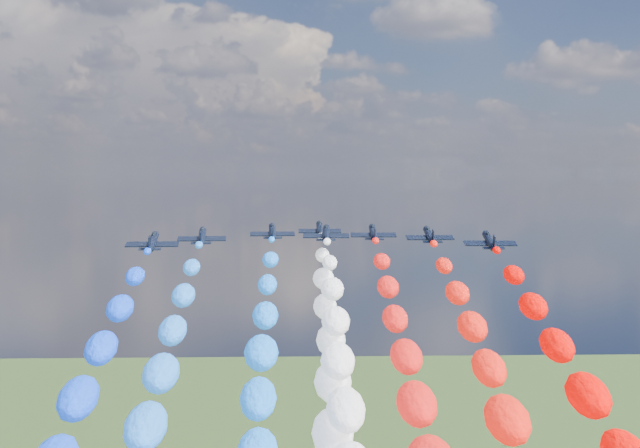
{
  "coord_description": "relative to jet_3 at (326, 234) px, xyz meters",
  "views": [
    {
      "loc": [
        -4.1,
        -132.15,
        119.13
      ],
      "look_at": [
        0.0,
        4.0,
        110.85
      ],
      "focal_mm": 46.34,
      "sensor_mm": 36.0,
      "label": 1
    }
  ],
  "objects": [
    {
      "name": "jet_0",
      "position": [
        -26.99,
        -16.42,
        0.0
      ],
      "size": [
        8.43,
        11.23,
        4.68
      ],
      "primitive_type": null,
      "rotation": [
        0.23,
        0.0,
        0.05
      ],
      "color": "black"
    },
    {
      "name": "jet_1",
      "position": [
        -20.69,
        -5.87,
        0.0
      ],
      "size": [
        8.62,
        11.37,
        4.68
      ],
      "primitive_type": null,
      "rotation": [
        0.23,
        0.0,
        0.07
      ],
      "color": "black"
    },
    {
      "name": "jet_2",
      "position": [
        -9.4,
        4.71,
        0.0
      ],
      "size": [
        8.39,
        11.21,
        4.68
      ],
      "primitive_type": null,
      "rotation": [
        0.23,
        0.0,
        0.05
      ],
      "color": "black"
    },
    {
      "name": "jet_3",
      "position": [
        0.0,
        0.0,
        0.0
      ],
      "size": [
        8.44,
        11.24,
        4.68
      ],
      "primitive_type": null,
      "rotation": [
        0.23,
        0.0,
        -0.05
      ],
      "color": "black"
    },
    {
      "name": "jet_4",
      "position": [
        -0.77,
        11.9,
        0.0
      ],
      "size": [
        7.96,
        10.9,
        4.68
      ],
      "primitive_type": null,
      "rotation": [
        0.23,
        0.0,
        -0.0
      ],
      "color": "black"
    },
    {
      "name": "jet_5",
      "position": [
        8.3,
        1.62,
        0.0
      ],
      "size": [
        8.27,
        11.12,
        4.68
      ],
      "primitive_type": null,
      "rotation": [
        0.23,
        0.0,
        -0.03
      ],
      "color": "black"
    },
    {
      "name": "jet_6",
      "position": [
        17.15,
        -4.72,
        0.0
      ],
      "size": [
        8.03,
        10.95,
        4.68
      ],
      "primitive_type": null,
      "rotation": [
        0.23,
        0.0,
        -0.01
      ],
      "color": "black"
    },
    {
      "name": "jet_7",
      "position": [
        24.55,
        -16.35,
        0.0
      ],
      "size": [
        8.55,
        11.32,
        4.68
      ],
      "primitive_type": null,
      "rotation": [
        0.23,
        0.0,
        -0.06
      ],
      "color": "black"
    }
  ]
}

